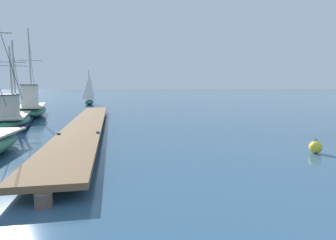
% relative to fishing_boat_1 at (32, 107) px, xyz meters
% --- Properties ---
extents(floating_dock, '(3.50, 22.07, 0.53)m').
position_rel_fishing_boat_1_xyz_m(floating_dock, '(5.63, -7.79, -0.38)').
color(floating_dock, brown).
rests_on(floating_dock, ground).
extents(fishing_boat_1, '(3.87, 7.84, 7.06)m').
position_rel_fishing_boat_1_xyz_m(fishing_boat_1, '(0.00, 0.00, 0.00)').
color(fishing_boat_1, '#337556').
rests_on(fishing_boat_1, ground).
extents(fishing_boat_2, '(3.46, 7.46, 5.46)m').
position_rel_fishing_boat_1_xyz_m(fishing_boat_2, '(0.84, -5.86, -0.22)').
color(fishing_boat_2, '#337556').
rests_on(fishing_boat_2, ground).
extents(mooring_buoy, '(0.46, 0.46, 0.53)m').
position_rel_fishing_boat_1_xyz_m(mooring_buoy, '(14.95, -14.82, -0.52)').
color(mooring_buoy, yellow).
rests_on(mooring_buoy, ground).
extents(distant_sailboat, '(2.26, 3.63, 4.54)m').
position_rel_fishing_boat_1_xyz_m(distant_sailboat, '(2.34, 14.62, 1.25)').
color(distant_sailboat, '#337556').
rests_on(distant_sailboat, ground).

